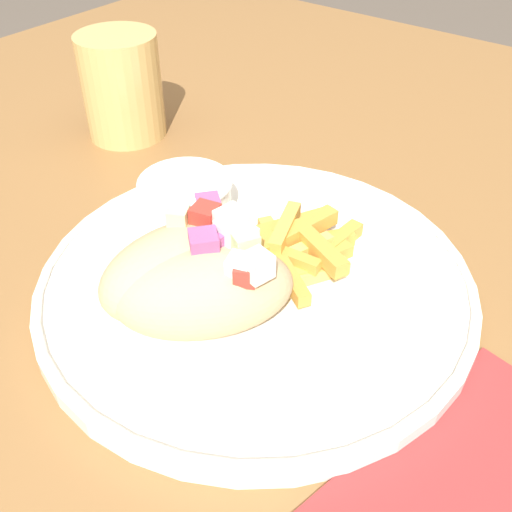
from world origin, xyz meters
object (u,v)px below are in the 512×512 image
at_px(fries_pile, 296,248).
at_px(water_glass, 123,91).
at_px(pita_sandwich_near, 205,289).
at_px(plate, 256,282).
at_px(pita_sandwich_far, 182,267).
at_px(sauce_ramekin, 185,197).

xyz_separation_m(fries_pile, water_glass, (0.08, 0.27, 0.02)).
xyz_separation_m(pita_sandwich_near, fries_pile, (0.09, -0.01, -0.02)).
xyz_separation_m(plate, pita_sandwich_far, (-0.05, 0.02, 0.03)).
bearing_deg(pita_sandwich_far, pita_sandwich_near, -86.61).
distance_m(fries_pile, sauce_ramekin, 0.10).
relative_size(fries_pile, sauce_ramekin, 1.53).
bearing_deg(water_glass, pita_sandwich_near, -123.17).
distance_m(pita_sandwich_near, sauce_ramekin, 0.12).
bearing_deg(fries_pile, pita_sandwich_near, 174.12).
bearing_deg(water_glass, fries_pile, -106.62).
relative_size(plate, fries_pile, 2.70).
height_order(pita_sandwich_near, water_glass, water_glass).
relative_size(pita_sandwich_near, water_glass, 1.28).
height_order(pita_sandwich_near, sauce_ramekin, pita_sandwich_near).
distance_m(pita_sandwich_far, sauce_ramekin, 0.10).
bearing_deg(pita_sandwich_near, sauce_ramekin, 90.02).
xyz_separation_m(fries_pile, sauce_ramekin, (-0.01, 0.10, 0.01)).
bearing_deg(pita_sandwich_far, plate, -10.61).
relative_size(plate, pita_sandwich_far, 2.46).
height_order(plate, water_glass, water_glass).
bearing_deg(sauce_ramekin, fries_pile, -84.66).
bearing_deg(fries_pile, sauce_ramekin, 95.34).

